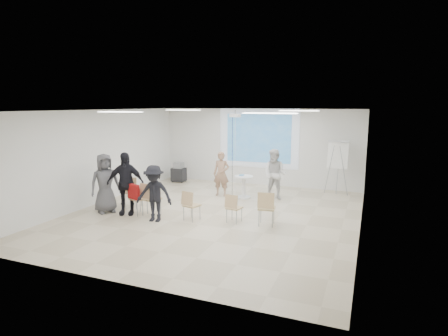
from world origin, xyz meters
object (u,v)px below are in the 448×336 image
at_px(player_right, 275,172).
at_px(av_cart, 179,173).
at_px(chair_left_mid, 136,196).
at_px(laptop, 152,198).
at_px(chair_far_left, 132,190).
at_px(chair_left_inner, 149,197).
at_px(audience_outer, 105,180).
at_px(chair_center, 190,203).
at_px(player_left, 221,171).
at_px(chair_right_inner, 233,206).
at_px(chair_right_far, 266,206).
at_px(audience_left, 125,179).
at_px(flipchart_easel, 338,155).
at_px(pedestal_table, 244,185).
at_px(audience_mid, 154,190).

xyz_separation_m(player_right, av_cart, (-4.38, 1.32, -0.56)).
xyz_separation_m(chair_left_mid, laptop, (0.44, 0.14, -0.03)).
xyz_separation_m(chair_far_left, chair_left_inner, (0.95, -0.50, -0.02)).
height_order(laptop, audience_outer, audience_outer).
xyz_separation_m(chair_center, av_cart, (-2.81, 4.56, -0.12)).
bearing_deg(laptop, player_left, -97.32).
height_order(player_left, chair_right_inner, player_left).
bearing_deg(chair_right_inner, chair_center, -158.58).
height_order(chair_far_left, chair_right_far, chair_far_left).
height_order(player_left, chair_center, player_left).
bearing_deg(audience_left, chair_center, -17.90).
bearing_deg(chair_far_left, chair_left_inner, -36.15).
distance_m(chair_left_inner, av_cart, 4.82).
height_order(chair_right_inner, flipchart_easel, flipchart_easel).
xyz_separation_m(player_right, audience_left, (-3.58, -3.35, 0.11)).
bearing_deg(av_cart, laptop, -72.60).
bearing_deg(player_right, chair_right_far, -72.49).
bearing_deg(chair_far_left, audience_left, -77.73).
bearing_deg(player_right, chair_far_left, -136.42).
xyz_separation_m(chair_left_inner, audience_outer, (-1.40, -0.15, 0.41)).
height_order(player_right, chair_far_left, player_right).
bearing_deg(chair_right_inner, player_left, 126.20).
xyz_separation_m(chair_left_inner, flipchart_easel, (4.74, 4.65, 0.84)).
bearing_deg(chair_left_inner, chair_right_far, 17.13).
xyz_separation_m(chair_left_mid, audience_left, (-0.31, -0.06, 0.50)).
height_order(player_right, chair_center, player_right).
distance_m(player_right, laptop, 4.26).
height_order(pedestal_table, chair_right_far, chair_right_far).
height_order(player_left, chair_left_inner, player_left).
height_order(player_right, chair_left_mid, player_right).
xyz_separation_m(chair_center, laptop, (-1.27, 0.09, 0.02)).
xyz_separation_m(pedestal_table, audience_left, (-2.58, -3.05, 0.61)).
bearing_deg(chair_center, chair_left_inner, -164.90).
bearing_deg(laptop, chair_right_inner, -164.44).
height_order(audience_left, flipchart_easel, audience_left).
bearing_deg(player_left, audience_mid, -107.35).
bearing_deg(chair_left_mid, audience_mid, -0.85).
xyz_separation_m(audience_mid, av_cart, (-1.92, 4.94, -0.51)).
bearing_deg(audience_outer, av_cart, 37.86).
bearing_deg(chair_far_left, chair_left_mid, -53.89).
bearing_deg(player_left, flipchart_easel, 16.25).
xyz_separation_m(player_left, av_cart, (-2.53, 1.55, -0.51)).
bearing_deg(player_right, audience_outer, -133.63).
bearing_deg(chair_right_inner, chair_far_left, -175.34).
height_order(pedestal_table, flipchart_easel, flipchart_easel).
relative_size(laptop, audience_left, 0.17).
height_order(player_left, av_cart, player_left).
bearing_deg(chair_right_far, chair_center, -178.96).
distance_m(pedestal_table, chair_left_inner, 3.49).
xyz_separation_m(pedestal_table, laptop, (-1.83, -2.85, 0.08)).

